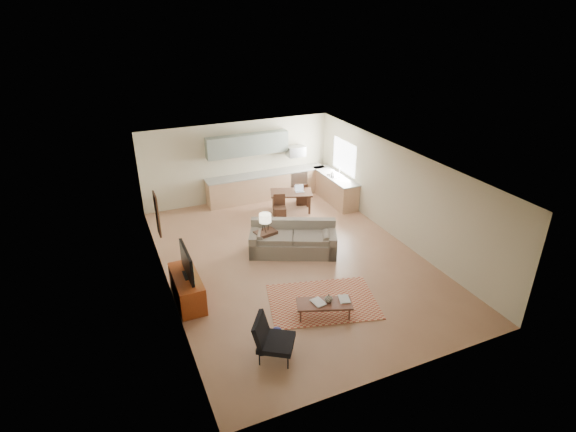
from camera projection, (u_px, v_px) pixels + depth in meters
name	position (u px, v px, depth m)	size (l,w,h in m)	color
room	(293.00, 214.00, 11.42)	(9.00, 9.00, 9.00)	#96674C
kitchen_counter_back	(267.00, 185.00, 15.58)	(4.26, 0.64, 0.92)	tan
kitchen_counter_right	(335.00, 188.00, 15.34)	(0.64, 2.26, 0.92)	tan
kitchen_range	(296.00, 181.00, 15.98)	(0.62, 0.62, 0.90)	#A5A8AD
kitchen_microwave	(296.00, 151.00, 15.53)	(0.62, 0.40, 0.35)	#A5A8AD
upper_cabinets	(248.00, 145.00, 14.85)	(2.80, 0.34, 0.70)	gray
window_right	(344.00, 157.00, 14.98)	(0.02, 1.40, 1.05)	white
wall_art_left	(157.00, 214.00, 10.91)	(0.06, 0.42, 1.10)	brown
triptych	(235.00, 151.00, 14.90)	(1.70, 0.04, 0.50)	beige
rug	(323.00, 301.00, 10.29)	(2.43, 1.68, 0.02)	#9C3729
sofa	(293.00, 239.00, 12.15)	(2.43, 1.06, 0.84)	#685F53
coffee_table	(324.00, 310.00, 9.74)	(1.20, 0.48, 0.36)	#502A1D
book_a	(314.00, 304.00, 9.60)	(0.28, 0.36, 0.03)	maroon
book_b	(339.00, 299.00, 9.76)	(0.31, 0.37, 0.02)	navy
vase	(329.00, 298.00, 9.67)	(0.20, 0.20, 0.19)	black
armchair	(276.00, 339.00, 8.51)	(0.76, 0.76, 0.87)	black
tv_credenza	(187.00, 288.00, 10.20)	(0.56, 1.45, 0.67)	maroon
tv	(187.00, 263.00, 9.93)	(0.11, 1.12, 0.67)	black
console_table	(266.00, 242.00, 12.17)	(0.57, 0.38, 0.66)	#331E14
table_lamp	(265.00, 222.00, 11.92)	(0.32, 0.32, 0.53)	beige
dining_table	(291.00, 202.00, 14.63)	(1.32, 0.76, 0.67)	#331E14
dining_chair_near	(280.00, 207.00, 14.07)	(0.38, 0.39, 0.79)	#331E14
dining_chair_far	(302.00, 193.00, 15.15)	(0.37, 0.39, 0.77)	#331E14
laptop	(300.00, 189.00, 14.47)	(0.28, 0.21, 0.21)	#A5A8AD
soap_bottle	(333.00, 173.00, 15.07)	(0.10, 0.10, 0.19)	beige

